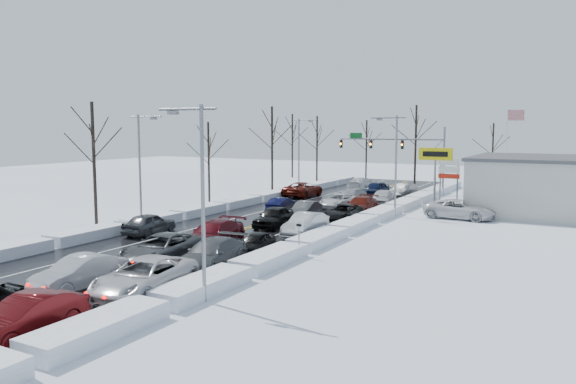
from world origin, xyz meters
The scene contains 45 objects.
ground centered at (0.00, 0.00, 0.00)m, with size 160.00×160.00×0.00m, color white.
road_surface centered at (0.00, 2.00, 0.01)m, with size 14.00×84.00×0.01m, color black.
snow_bank_left centered at (-7.60, 2.00, 0.00)m, with size 1.94×72.00×0.77m, color white.
snow_bank_right centered at (7.60, 2.00, 0.00)m, with size 1.94×72.00×0.77m, color white.
traffic_signal_mast centered at (3.45, 27.99, 5.48)m, with size 13.28×0.39×8.00m.
tires_plus_sign centered at (10.50, 15.99, 4.99)m, with size 3.20×0.34×6.00m.
used_vehicles_sign centered at (10.50, 22.00, 3.32)m, with size 2.20×0.22×4.65m.
speed_limit_sign centered at (8.20, -8.00, 1.63)m, with size 0.55×0.09×2.35m.
flagpole centered at (15.17, 30.00, 5.93)m, with size 1.87×1.20×10.00m.
streetlight_se centered at (8.30, -18.00, 5.31)m, with size 3.20×0.25×9.00m.
streetlight_ne centered at (8.30, 10.00, 5.31)m, with size 3.20×0.25×9.00m.
streetlight_sw centered at (-8.30, -4.00, 5.31)m, with size 3.20×0.25×9.00m.
streetlight_nw centered at (-8.30, 24.00, 5.31)m, with size 3.20×0.25×9.00m.
tree_left_b centered at (-11.50, -6.00, 6.99)m, with size 4.00×4.00×10.00m.
tree_left_c centered at (-10.50, 8.00, 5.94)m, with size 3.40×3.40×8.50m.
tree_left_d centered at (-11.20, 22.00, 7.33)m, with size 4.20×4.20×10.50m.
tree_left_e centered at (-10.80, 34.00, 6.64)m, with size 3.80×3.80×9.50m.
tree_far_a centered at (-18.00, 40.00, 6.99)m, with size 4.00×4.00×10.00m.
tree_far_b centered at (-6.00, 41.00, 6.29)m, with size 3.60×3.60×9.00m.
tree_far_c centered at (2.00, 39.00, 7.68)m, with size 4.40×4.40×11.00m.
tree_far_d centered at (12.00, 40.50, 5.94)m, with size 3.40×3.40×8.50m.
queued_car_1 centered at (1.78, -19.28, 0.00)m, with size 1.72×4.93×1.63m, color #AFB1B7.
queued_car_2 centered at (1.66, -13.09, 0.00)m, with size 2.76×5.99×1.67m, color #3E4043.
queued_car_3 centered at (1.72, -8.02, 0.00)m, with size 2.39×5.89×1.71m, color #45090F.
queued_car_4 centered at (1.59, 0.27, 0.00)m, with size 1.95×4.84×1.65m, color black.
queued_car_5 centered at (1.94, 5.17, 0.00)m, with size 1.60×4.58×1.51m, color #393C3E.
queued_car_6 centered at (1.92, 12.59, 0.00)m, with size 2.33×5.05×1.40m, color silver.
queued_car_7 centered at (1.73, 16.04, 0.00)m, with size 2.11×5.18×1.50m, color #9A9CA1.
queued_car_8 centered at (1.85, 23.46, 0.00)m, with size 1.96×4.87×1.66m, color black.
queued_car_9 centered at (5.16, -24.70, 0.00)m, with size 1.68×4.82×1.59m, color #4A090B.
queued_car_10 centered at (5.21, -18.37, 0.00)m, with size 2.84×6.15×1.71m, color silver.
queued_car_11 centered at (5.16, -12.92, 0.00)m, with size 2.33×5.74×1.67m, color #434648.
queued_car_12 centered at (5.20, -8.35, 0.00)m, with size 1.57×3.91×1.33m, color black.
queued_car_13 centered at (5.43, -1.64, 0.00)m, with size 1.76×5.05×1.66m, color #989BA0.
queued_car_14 centered at (5.39, 5.50, 0.00)m, with size 2.43×5.26×1.46m, color black.
queued_car_15 centered at (5.08, 10.38, 0.00)m, with size 2.16×5.30×1.54m, color #54130B.
queued_car_16 centered at (5.21, 16.13, 0.00)m, with size 1.97×4.90×1.67m, color silver.
queued_car_17 centered at (5.16, 23.44, 0.00)m, with size 1.74×4.98×1.64m, color #383B3D.
oncoming_car_0 centered at (-1.79, 7.68, 0.00)m, with size 1.47×4.23×1.39m, color black.
oncoming_car_1 centered at (-5.28, 18.87, 0.00)m, with size 2.83×6.14×1.70m, color #54130B.
oncoming_car_2 centered at (-1.78, 28.71, 0.00)m, with size 2.26×5.55×1.61m, color white.
oncoming_car_3 centered at (-5.13, -6.73, 0.00)m, with size 1.90×4.73×1.61m, color #404245.
parked_car_0 centered at (13.83, 11.58, 0.00)m, with size 2.79×6.06×1.68m, color silver.
parked_car_1 centered at (17.00, 16.40, 0.00)m, with size 2.02×4.98×1.45m, color black.
parked_car_2 centered at (14.98, 22.54, 0.00)m, with size 1.91×4.76×1.62m, color #383A3C.
Camera 1 is at (23.87, -38.15, 8.02)m, focal length 35.00 mm.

